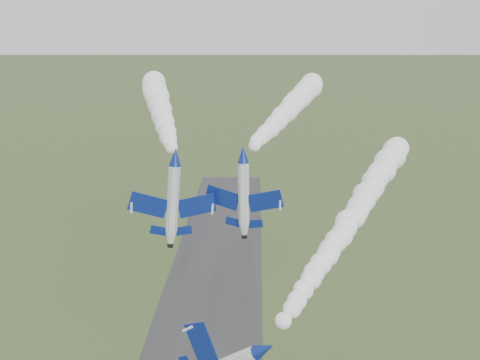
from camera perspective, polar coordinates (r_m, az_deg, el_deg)
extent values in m
cylinder|color=silver|center=(54.16, 2.63, -17.57)|extent=(5.12, 8.68, 2.12)
cone|color=silver|center=(58.24, 4.52, -14.91)|extent=(2.64, 2.48, 2.12)
cylinder|color=black|center=(59.07, 4.86, -14.43)|extent=(1.22, 0.96, 1.07)
ellipsoid|color=black|center=(52.15, 2.22, -18.62)|extent=(2.39, 3.23, 1.41)
cube|color=navy|center=(54.09, 1.04, -14.60)|extent=(3.53, 3.31, 3.86)
cube|color=navy|center=(57.09, 3.32, -14.05)|extent=(1.59, 1.50, 1.70)
cube|color=navy|center=(57.97, 5.10, -16.63)|extent=(1.59, 1.50, 1.70)
cube|color=navy|center=(56.62, 5.20, -15.02)|extent=(2.34, 2.20, 1.40)
cylinder|color=silver|center=(72.80, -6.92, 2.45)|extent=(4.01, 9.59, 1.83)
cone|color=navy|center=(67.07, -6.46, 1.23)|extent=(2.36, 2.83, 1.83)
cone|color=silver|center=(78.34, -7.30, 3.46)|extent=(2.25, 2.40, 1.83)
cylinder|color=black|center=(79.43, -7.37, 3.64)|extent=(1.06, 0.87, 0.93)
ellipsoid|color=black|center=(70.31, -6.71, 2.47)|extent=(1.95, 3.43, 1.22)
cube|color=navy|center=(73.44, -9.60, 2.57)|extent=(5.65, 3.84, 0.62)
cube|color=navy|center=(74.12, -4.40, 2.41)|extent=(5.65, 3.84, 0.62)
cube|color=navy|center=(77.21, -8.57, 3.33)|extent=(2.47, 1.73, 0.31)
cube|color=navy|center=(77.55, -5.92, 3.24)|extent=(2.47, 1.73, 0.31)
cube|color=navy|center=(76.79, -7.16, 4.30)|extent=(0.77, 1.83, 2.47)
cylinder|color=silver|center=(73.14, 0.33, 2.73)|extent=(3.76, 8.94, 1.60)
cone|color=navy|center=(67.98, -0.97, 1.64)|extent=(2.13, 2.64, 1.60)
cone|color=silver|center=(78.15, 1.42, 3.64)|extent=(2.02, 2.23, 1.60)
cylinder|color=black|center=(79.14, 1.62, 3.80)|extent=(0.94, 0.81, 0.81)
ellipsoid|color=black|center=(70.88, -0.18, 2.77)|extent=(1.79, 3.20, 1.07)
cube|color=navy|center=(74.87, -1.81, 2.89)|extent=(5.31, 3.65, 0.23)
cube|color=navy|center=(73.17, 2.89, 2.63)|extent=(5.31, 3.65, 0.23)
cube|color=navy|center=(77.72, 0.04, 3.55)|extent=(2.32, 1.65, 0.14)
cube|color=navy|center=(76.85, 2.45, 3.43)|extent=(2.32, 1.65, 0.14)
cube|color=navy|center=(76.73, 1.18, 4.44)|extent=(0.58, 1.67, 2.31)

